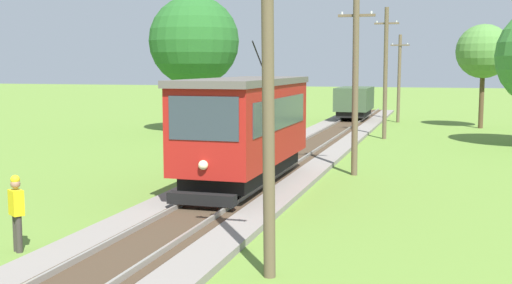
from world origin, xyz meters
name	(u,v)px	position (x,y,z in m)	size (l,w,h in m)	color
red_tram	(246,126)	(0.00, 20.82, 2.19)	(2.60, 8.54, 4.79)	maroon
freight_car	(354,102)	(0.00, 48.36, 1.56)	(2.40, 5.20, 2.31)	#384C33
utility_pole_near_tram	(268,108)	(3.21, 12.04, 3.43)	(1.40, 0.50, 6.67)	brown
utility_pole_mid	(355,83)	(3.21, 24.62, 3.58)	(1.40, 0.50, 6.96)	brown
utility_pole_far	(385,72)	(3.21, 37.54, 3.87)	(1.40, 0.52, 7.55)	brown
utility_pole_distant	(399,77)	(3.21, 49.23, 3.38)	(1.40, 0.52, 6.56)	brown
track_worker	(17,210)	(-2.79, 12.23, 0.98)	(0.45, 0.41, 1.78)	#38332D
tree_left_near	(484,52)	(8.94, 46.04, 5.19)	(3.64, 3.64, 7.04)	#4C3823
tree_left_far	(194,41)	(-8.68, 37.78, 5.77)	(5.65, 5.65, 8.61)	#4C3823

